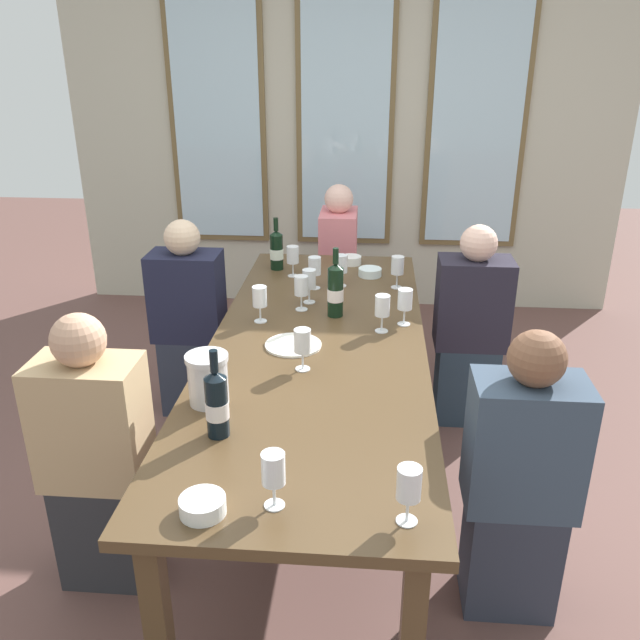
# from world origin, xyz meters

# --- Properties ---
(ground_plane) EXTENTS (12.00, 12.00, 0.00)m
(ground_plane) POSITION_xyz_m (0.00, 0.00, 0.00)
(ground_plane) COLOR brown
(back_wall_with_windows) EXTENTS (4.14, 0.10, 2.90)m
(back_wall_with_windows) POSITION_xyz_m (0.00, 2.43, 1.45)
(back_wall_with_windows) COLOR #BDB8A3
(back_wall_with_windows) RESTS_ON ground
(dining_table) EXTENTS (0.94, 2.58, 0.74)m
(dining_table) POSITION_xyz_m (0.00, 0.00, 0.67)
(dining_table) COLOR #4F3922
(dining_table) RESTS_ON ground
(white_plate_0) EXTENTS (0.25, 0.25, 0.01)m
(white_plate_0) POSITION_xyz_m (-0.10, -0.05, 0.74)
(white_plate_0) COLOR white
(white_plate_0) RESTS_ON dining_table
(metal_pitcher) EXTENTS (0.16, 0.16, 0.19)m
(metal_pitcher) POSITION_xyz_m (-0.35, -0.55, 0.84)
(metal_pitcher) COLOR silver
(metal_pitcher) RESTS_ON dining_table
(wine_bottle_0) EXTENTS (0.08, 0.08, 0.30)m
(wine_bottle_0) POSITION_xyz_m (-0.32, 1.00, 0.85)
(wine_bottle_0) COLOR black
(wine_bottle_0) RESTS_ON dining_table
(wine_bottle_1) EXTENTS (0.08, 0.08, 0.31)m
(wine_bottle_1) POSITION_xyz_m (-0.27, -0.76, 0.86)
(wine_bottle_1) COLOR black
(wine_bottle_1) RESTS_ON dining_table
(wine_bottle_2) EXTENTS (0.08, 0.08, 0.34)m
(wine_bottle_2) POSITION_xyz_m (0.06, 0.32, 0.87)
(wine_bottle_2) COLOR black
(wine_bottle_2) RESTS_ON dining_table
(tasting_bowl_0) EXTENTS (0.13, 0.13, 0.05)m
(tasting_bowl_0) POSITION_xyz_m (0.22, 0.91, 0.76)
(tasting_bowl_0) COLOR white
(tasting_bowl_0) RESTS_ON dining_table
(tasting_bowl_1) EXTENTS (0.12, 0.12, 0.05)m
(tasting_bowl_1) POSITION_xyz_m (0.10, 1.12, 0.76)
(tasting_bowl_1) COLOR white
(tasting_bowl_1) RESTS_ON dining_table
(tasting_bowl_2) EXTENTS (0.13, 0.13, 0.05)m
(tasting_bowl_2) POSITION_xyz_m (-0.22, -1.16, 0.76)
(tasting_bowl_2) COLOR white
(tasting_bowl_2) RESTS_ON dining_table
(wine_glass_0) EXTENTS (0.07, 0.07, 0.17)m
(wine_glass_0) POSITION_xyz_m (0.06, 0.74, 0.86)
(wine_glass_0) COLOR white
(wine_glass_0) RESTS_ON dining_table
(wine_glass_1) EXTENTS (0.07, 0.07, 0.17)m
(wine_glass_1) POSITION_xyz_m (0.28, 0.14, 0.86)
(wine_glass_1) COLOR white
(wine_glass_1) RESTS_ON dining_table
(wine_glass_2) EXTENTS (0.07, 0.07, 0.17)m
(wine_glass_2) POSITION_xyz_m (-0.08, 0.48, 0.86)
(wine_glass_2) COLOR white
(wine_glass_2) RESTS_ON dining_table
(wine_glass_3) EXTENTS (0.07, 0.07, 0.17)m
(wine_glass_3) POSITION_xyz_m (-0.03, -1.11, 0.86)
(wine_glass_3) COLOR white
(wine_glass_3) RESTS_ON dining_table
(wine_glass_4) EXTENTS (0.07, 0.07, 0.17)m
(wine_glass_4) POSITION_xyz_m (-0.29, 0.21, 0.86)
(wine_glass_4) COLOR white
(wine_glass_4) RESTS_ON dining_table
(wine_glass_5) EXTENTS (0.07, 0.07, 0.17)m
(wine_glass_5) POSITION_xyz_m (-0.07, 0.69, 0.86)
(wine_glass_5) COLOR white
(wine_glass_5) RESTS_ON dining_table
(wine_glass_6) EXTENTS (0.07, 0.07, 0.17)m
(wine_glass_6) POSITION_xyz_m (0.36, 0.73, 0.86)
(wine_glass_6) COLOR white
(wine_glass_6) RESTS_ON dining_table
(wine_glass_7) EXTENTS (0.07, 0.07, 0.17)m
(wine_glass_7) POSITION_xyz_m (0.38, 0.23, 0.86)
(wine_glass_7) COLOR white
(wine_glass_7) RESTS_ON dining_table
(wine_glass_8) EXTENTS (0.07, 0.07, 0.17)m
(wine_glass_8) POSITION_xyz_m (-0.04, -0.26, 0.86)
(wine_glass_8) COLOR white
(wine_glass_8) RESTS_ON dining_table
(wine_glass_9) EXTENTS (0.07, 0.07, 0.17)m
(wine_glass_9) POSITION_xyz_m (-0.21, 0.88, 0.86)
(wine_glass_9) COLOR white
(wine_glass_9) RESTS_ON dining_table
(wine_glass_10) EXTENTS (0.07, 0.07, 0.17)m
(wine_glass_10) POSITION_xyz_m (-0.11, 0.38, 0.86)
(wine_glass_10) COLOR white
(wine_glass_10) RESTS_ON dining_table
(wine_glass_11) EXTENTS (0.07, 0.07, 0.17)m
(wine_glass_11) POSITION_xyz_m (0.34, -1.15, 0.86)
(wine_glass_11) COLOR white
(wine_glass_11) RESTS_ON dining_table
(seated_person_0) EXTENTS (0.38, 0.24, 1.11)m
(seated_person_0) POSITION_xyz_m (-0.76, 0.65, 0.53)
(seated_person_0) COLOR #2A3141
(seated_person_0) RESTS_ON ground
(seated_person_1) EXTENTS (0.38, 0.24, 1.11)m
(seated_person_1) POSITION_xyz_m (0.76, 0.67, 0.53)
(seated_person_1) COLOR #253442
(seated_person_1) RESTS_ON ground
(seated_person_2) EXTENTS (0.38, 0.24, 1.11)m
(seated_person_2) POSITION_xyz_m (-0.76, -0.64, 0.53)
(seated_person_2) COLOR #2B2B30
(seated_person_2) RESTS_ON ground
(seated_person_3) EXTENTS (0.38, 0.24, 1.11)m
(seated_person_3) POSITION_xyz_m (0.76, -0.66, 0.53)
(seated_person_3) COLOR #2C3140
(seated_person_3) RESTS_ON ground
(seated_person_4) EXTENTS (0.24, 0.38, 1.11)m
(seated_person_4) POSITION_xyz_m (0.00, 1.64, 0.53)
(seated_person_4) COLOR #29233F
(seated_person_4) RESTS_ON ground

